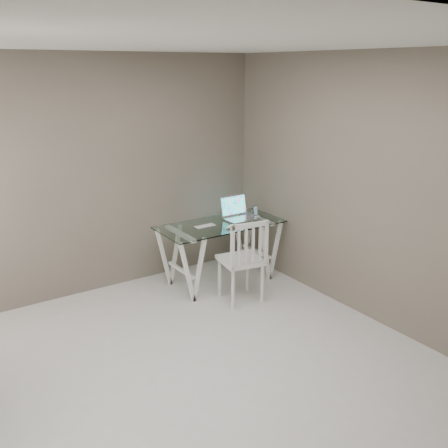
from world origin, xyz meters
name	(u,v)px	position (x,y,z in m)	size (l,w,h in m)	color
room	(196,182)	(-0.06, 0.02, 1.72)	(4.50, 4.52, 2.71)	beige
desk	(221,252)	(1.20, 1.61, 0.38)	(1.50, 0.70, 0.75)	silver
chair	(244,257)	(1.11, 1.00, 0.54)	(0.51, 0.51, 0.98)	silver
laptop	(238,213)	(1.51, 1.69, 0.81)	(0.39, 0.33, 0.27)	silver
keyboard	(205,226)	(0.99, 1.63, 0.75)	(0.27, 0.11, 0.01)	silver
mouse	(230,227)	(1.20, 1.41, 0.76)	(0.10, 0.06, 0.03)	white
phone_dock	(255,214)	(1.72, 1.60, 0.79)	(0.08, 0.08, 0.14)	white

